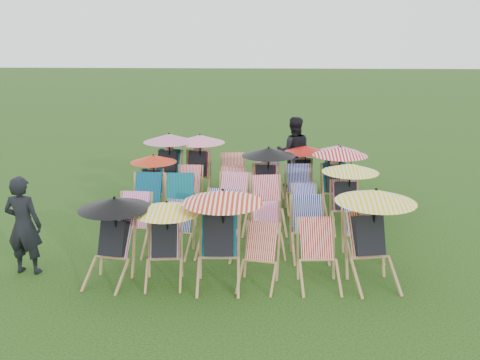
{
  "coord_description": "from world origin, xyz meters",
  "views": [
    {
      "loc": [
        0.39,
        -9.67,
        3.66
      ],
      "look_at": [
        -0.13,
        0.39,
        0.9
      ],
      "focal_mm": 40.0,
      "sensor_mm": 36.0,
      "label": 1
    }
  ],
  "objects_px": {
    "deckchair_5": "(373,235)",
    "deckchair_29": "(336,170)",
    "person_left": "(23,225)",
    "person_rear": "(294,152)",
    "deckchair_0": "(111,238)"
  },
  "relations": [
    {
      "from": "deckchair_0",
      "to": "deckchair_29",
      "type": "relative_size",
      "value": 1.1
    },
    {
      "from": "person_left",
      "to": "person_rear",
      "type": "bearing_deg",
      "value": -125.7
    },
    {
      "from": "deckchair_0",
      "to": "deckchair_5",
      "type": "distance_m",
      "value": 3.93
    },
    {
      "from": "deckchair_29",
      "to": "deckchair_0",
      "type": "bearing_deg",
      "value": -120.55
    },
    {
      "from": "deckchair_5",
      "to": "deckchair_29",
      "type": "relative_size",
      "value": 1.21
    },
    {
      "from": "deckchair_0",
      "to": "deckchair_29",
      "type": "distance_m",
      "value": 6.1
    },
    {
      "from": "deckchair_5",
      "to": "person_rear",
      "type": "bearing_deg",
      "value": 89.13
    },
    {
      "from": "deckchair_5",
      "to": "person_left",
      "type": "relative_size",
      "value": 0.91
    },
    {
      "from": "deckchair_29",
      "to": "person_left",
      "type": "relative_size",
      "value": 0.75
    },
    {
      "from": "person_left",
      "to": "person_rear",
      "type": "distance_m",
      "value": 6.84
    },
    {
      "from": "deckchair_0",
      "to": "person_left",
      "type": "distance_m",
      "value": 1.45
    },
    {
      "from": "person_left",
      "to": "deckchair_0",
      "type": "bearing_deg",
      "value": 176.54
    },
    {
      "from": "deckchair_0",
      "to": "person_rear",
      "type": "height_order",
      "value": "person_rear"
    },
    {
      "from": "deckchair_0",
      "to": "deckchair_5",
      "type": "height_order",
      "value": "deckchair_5"
    },
    {
      "from": "deckchair_29",
      "to": "person_left",
      "type": "distance_m",
      "value": 6.98
    }
  ]
}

